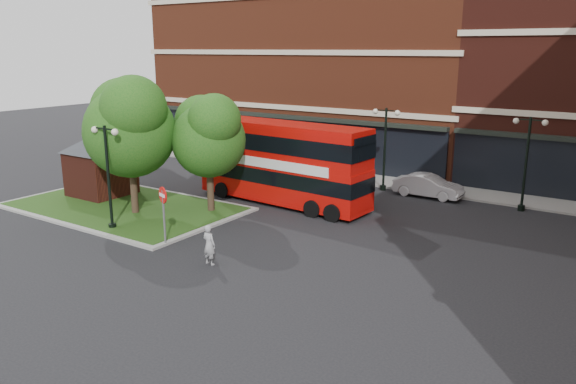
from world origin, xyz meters
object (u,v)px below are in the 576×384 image
Objects in this scene: woman at (209,245)px; car_silver at (311,163)px; bus at (282,158)px; car_white at (428,186)px.

woman is 0.36× the size of car_silver.
woman is (2.77, -9.20, -1.76)m from bus.
bus is 2.63× the size of car_white.
bus reaches higher than car_silver.
woman is at bearing -69.21° from bus.
woman is 15.45m from car_white.
bus is 2.28× the size of car_silver.
woman is 0.42× the size of car_white.
car_silver is 9.05m from car_white.
car_white is (8.93, -1.50, -0.13)m from car_silver.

